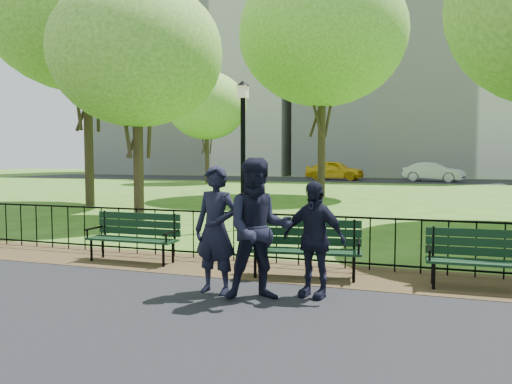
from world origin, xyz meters
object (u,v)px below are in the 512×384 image
(tree_near_w, at_px, (137,54))
(sedan_silver, at_px, (434,172))
(person_left, at_px, (216,230))
(person_right, at_px, (313,239))
(tree_far_c, at_px, (323,35))
(taxi, at_px, (335,170))
(park_bench_main, at_px, (289,240))
(lamppost, at_px, (243,149))
(tree_mid_w, at_px, (85,4))
(park_bench_left_a, at_px, (135,232))
(park_bench_right_a, at_px, (486,253))
(tree_far_w, at_px, (207,106))
(person_mid, at_px, (259,229))

(tree_near_w, xyz_separation_m, sedan_silver, (8.80, 27.35, -4.17))
(person_left, relative_size, person_right, 1.13)
(tree_far_c, distance_m, sedan_silver, 19.15)
(taxi, bearing_deg, person_right, -163.45)
(park_bench_main, height_order, taxi, taxi)
(lamppost, height_order, tree_mid_w, tree_mid_w)
(park_bench_left_a, distance_m, lamppost, 4.58)
(park_bench_main, bearing_deg, park_bench_right_a, -3.64)
(tree_far_w, height_order, person_left, tree_far_w)
(lamppost, relative_size, person_mid, 2.05)
(park_bench_main, bearing_deg, person_mid, -100.42)
(lamppost, height_order, sedan_silver, lamppost)
(park_bench_left_a, height_order, person_left, person_left)
(lamppost, height_order, person_left, lamppost)
(park_bench_right_a, distance_m, person_mid, 3.28)
(tree_far_w, bearing_deg, person_right, -63.04)
(person_mid, distance_m, person_right, 0.76)
(taxi, bearing_deg, park_bench_left_a, -169.07)
(park_bench_left_a, height_order, park_bench_right_a, park_bench_left_a)
(lamppost, distance_m, taxi, 29.10)
(person_left, bearing_deg, person_right, 19.53)
(park_bench_left_a, distance_m, tree_far_c, 17.08)
(park_bench_right_a, distance_m, tree_mid_w, 17.23)
(park_bench_left_a, bearing_deg, taxi, 93.75)
(person_mid, relative_size, sedan_silver, 0.41)
(tree_far_w, xyz_separation_m, sedan_silver, (15.69, 7.10, -4.83))
(park_bench_right_a, relative_size, taxi, 0.34)
(person_left, bearing_deg, tree_near_w, 137.16)
(person_left, relative_size, sedan_silver, 0.39)
(tree_mid_w, relative_size, tree_far_w, 1.37)
(tree_far_w, bearing_deg, sedan_silver, 24.36)
(tree_near_w, bearing_deg, park_bench_left_a, -58.83)
(tree_near_w, distance_m, person_right, 10.27)
(park_bench_main, xyz_separation_m, lamppost, (-2.43, 4.53, 1.48))
(person_left, height_order, taxi, person_left)
(lamppost, xyz_separation_m, tree_mid_w, (-7.88, 4.23, 5.59))
(sedan_silver, bearing_deg, tree_far_c, 178.77)
(lamppost, distance_m, person_right, 6.39)
(person_left, bearing_deg, sedan_silver, 92.89)
(park_bench_main, relative_size, park_bench_right_a, 1.08)
(person_mid, distance_m, sedan_silver, 34.36)
(person_mid, bearing_deg, taxi, 73.29)
(park_bench_main, height_order, person_right, person_right)
(park_bench_left_a, bearing_deg, lamppost, 83.60)
(park_bench_right_a, distance_m, tree_far_w, 30.57)
(lamppost, height_order, person_right, lamppost)
(tree_far_c, xyz_separation_m, person_mid, (2.58, -17.13, -6.60))
(tree_far_c, xyz_separation_m, taxi, (-2.38, 17.67, -6.71))
(person_left, bearing_deg, park_bench_left_a, 155.10)
(tree_far_c, relative_size, person_left, 6.22)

